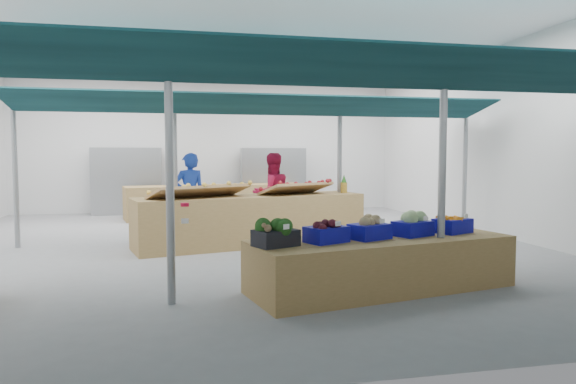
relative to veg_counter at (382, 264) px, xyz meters
name	(u,v)px	position (x,y,z in m)	size (l,w,h in m)	color
floor	(227,245)	(-1.72, 3.87, -0.34)	(13.00, 13.00, 0.00)	slate
hall	(220,117)	(-1.72, 5.31, 2.30)	(13.00, 13.00, 13.00)	silver
pole_grid	(280,154)	(-0.97, 2.12, 1.47)	(10.00, 4.60, 3.00)	gray
awnings	(280,95)	(-0.97, 2.12, 2.44)	(9.50, 7.08, 0.30)	#0A262E
back_shelving_left	(127,182)	(-4.22, 9.87, 0.66)	(2.00, 0.50, 2.00)	#B23F33
back_shelving_right	(273,180)	(0.28, 9.87, 0.66)	(2.00, 0.50, 2.00)	#B23F33
veg_counter	(382,264)	(0.00, 0.00, 0.00)	(3.54, 1.18, 0.69)	olive
fruit_counter	(252,220)	(-1.23, 3.79, 0.15)	(4.60, 1.10, 0.99)	olive
far_counter	(217,201)	(-1.59, 8.69, 0.12)	(5.19, 1.04, 0.93)	olive
crate_stack	(440,257)	(1.09, 0.44, -0.05)	(0.50, 0.35, 0.60)	#0D0D8F
vendor_left	(190,196)	(-2.43, 4.89, 0.58)	(0.67, 0.44, 1.84)	#18359F
vendor_right	(272,194)	(-0.63, 4.89, 0.58)	(0.89, 0.70, 1.84)	#A61439
crate_broccoli	(276,233)	(-1.49, -0.32, 0.50)	(0.60, 0.52, 0.35)	black
crate_beets	(326,232)	(-0.82, -0.18, 0.48)	(0.60, 0.52, 0.29)	#0D0D8F
crate_celeriac	(370,228)	(-0.19, -0.04, 0.49)	(0.60, 0.52, 0.31)	#0D0D8F
crate_cabbage	(413,224)	(0.48, 0.10, 0.50)	(0.60, 0.52, 0.35)	#0D0D8F
crate_carrots	(452,225)	(1.15, 0.25, 0.46)	(0.60, 0.52, 0.29)	#0D0D8F
sparrow	(267,228)	(-1.62, -0.47, 0.59)	(0.12, 0.09, 0.11)	brown
pole_ribbon	(185,206)	(-2.55, 0.86, 0.74)	(0.12, 0.12, 0.28)	red
apple_heap_yellow	(200,189)	(-2.27, 3.42, 0.81)	(2.01, 1.51, 0.27)	#997247
apple_heap_red	(296,186)	(-0.30, 3.90, 0.81)	(1.65, 1.32, 0.27)	#997247
pineapple	(344,184)	(0.82, 4.18, 0.82)	(0.14, 0.14, 0.39)	#8C6019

